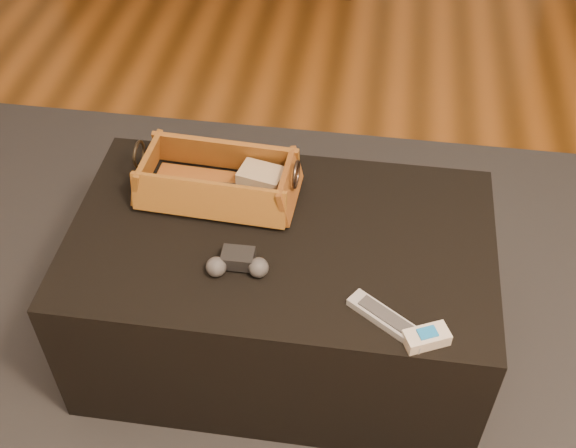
# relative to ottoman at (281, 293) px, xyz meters

# --- Properties ---
(area_rug) EXTENTS (2.60, 2.00, 0.01)m
(area_rug) POSITION_rel_ottoman_xyz_m (-0.00, -0.05, -0.22)
(area_rug) COLOR black
(area_rug) RESTS_ON floor
(ottoman) EXTENTS (1.00, 0.60, 0.42)m
(ottoman) POSITION_rel_ottoman_xyz_m (0.00, 0.00, 0.00)
(ottoman) COLOR black
(ottoman) RESTS_ON area_rug
(tv_remote) EXTENTS (0.21, 0.06, 0.02)m
(tv_remote) POSITION_rel_ottoman_xyz_m (-0.19, 0.10, 0.23)
(tv_remote) COLOR black
(tv_remote) RESTS_ON wicker_basket
(cloth_bundle) EXTENTS (0.12, 0.10, 0.06)m
(cloth_bundle) POSITION_rel_ottoman_xyz_m (-0.07, 0.14, 0.25)
(cloth_bundle) COLOR tan
(cloth_bundle) RESTS_ON wicker_basket
(wicker_basket) EXTENTS (0.40, 0.22, 0.14)m
(wicker_basket) POSITION_rel_ottoman_xyz_m (-0.17, 0.11, 0.26)
(wicker_basket) COLOR #AE6027
(wicker_basket) RESTS_ON ottoman
(game_controller) EXTENTS (0.14, 0.08, 0.05)m
(game_controller) POSITION_rel_ottoman_xyz_m (-0.08, -0.12, 0.23)
(game_controller) COLOR black
(game_controller) RESTS_ON ottoman
(silver_remote) EXTENTS (0.18, 0.14, 0.02)m
(silver_remote) POSITION_rel_ottoman_xyz_m (0.26, -0.22, 0.22)
(silver_remote) COLOR #B0B3B8
(silver_remote) RESTS_ON ottoman
(cream_gadget) EXTENTS (0.10, 0.08, 0.03)m
(cream_gadget) POSITION_rel_ottoman_xyz_m (0.34, -0.26, 0.23)
(cream_gadget) COLOR beige
(cream_gadget) RESTS_ON ottoman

